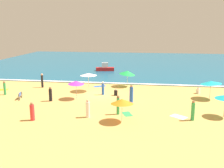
# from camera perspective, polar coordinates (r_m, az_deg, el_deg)

# --- Properties ---
(ground_plane) EXTENTS (60.00, 60.00, 0.00)m
(ground_plane) POSITION_cam_1_polar(r_m,az_deg,el_deg) (31.17, -2.60, -2.38)
(ground_plane) COLOR #E0A856
(ocean_water) EXTENTS (60.00, 44.00, 0.10)m
(ocean_water) POSITION_cam_1_polar(r_m,az_deg,el_deg) (58.39, 2.56, 4.74)
(ocean_water) COLOR #196084
(ocean_water) RESTS_ON ground_plane
(wave_breaker_foam) EXTENTS (57.00, 0.70, 0.01)m
(wave_breaker_foam) POSITION_cam_1_polar(r_m,az_deg,el_deg) (37.17, -0.79, 0.27)
(wave_breaker_foam) COLOR white
(wave_breaker_foam) RESTS_ON ocean_water
(beach_umbrella_0) EXTENTS (2.81, 2.82, 2.36)m
(beach_umbrella_0) POSITION_cam_1_polar(r_m,az_deg,el_deg) (32.50, -5.23, 2.13)
(beach_umbrella_0) COLOR silver
(beach_umbrella_0) RESTS_ON ground_plane
(beach_umbrella_1) EXTENTS (2.70, 2.67, 2.30)m
(beach_umbrella_1) POSITION_cam_1_polar(r_m,az_deg,el_deg) (35.08, 3.41, 2.53)
(beach_umbrella_1) COLOR silver
(beach_umbrella_1) RESTS_ON ground_plane
(beach_umbrella_2) EXTENTS (2.55, 2.55, 2.14)m
(beach_umbrella_2) POSITION_cam_1_polar(r_m,az_deg,el_deg) (29.21, -7.94, 0.33)
(beach_umbrella_2) COLOR silver
(beach_umbrella_2) RESTS_ON ground_plane
(beach_umbrella_4) EXTENTS (2.87, 2.86, 2.18)m
(beach_umbrella_4) POSITION_cam_1_polar(r_m,az_deg,el_deg) (31.03, 20.99, 0.31)
(beach_umbrella_4) COLOR silver
(beach_umbrella_4) RESTS_ON ground_plane
(beach_umbrella_5) EXTENTS (2.37, 2.38, 2.06)m
(beach_umbrella_5) POSITION_cam_1_polar(r_m,az_deg,el_deg) (22.06, 2.24, -3.87)
(beach_umbrella_5) COLOR silver
(beach_umbrella_5) RESTS_ON ground_plane
(parked_bicycle) EXTENTS (0.53, 1.77, 0.76)m
(parked_bicycle) POSITION_cam_1_polar(r_m,az_deg,el_deg) (31.08, -19.63, -2.43)
(parked_bicycle) COLOR black
(parked_bicycle) RESTS_ON ground_plane
(beachgoer_1) EXTENTS (0.55, 0.55, 1.65)m
(beachgoer_1) POSITION_cam_1_polar(r_m,az_deg,el_deg) (23.70, -17.20, -5.92)
(beachgoer_1) COLOR red
(beachgoer_1) RESTS_ON ground_plane
(beachgoer_2) EXTENTS (0.44, 0.44, 1.94)m
(beachgoer_2) POSITION_cam_1_polar(r_m,az_deg,el_deg) (27.93, 4.29, -2.25)
(beachgoer_2) COLOR blue
(beachgoer_2) RESTS_ON ground_plane
(beachgoer_3) EXTENTS (0.45, 0.45, 1.81)m
(beachgoer_3) POSITION_cam_1_polar(r_m,az_deg,el_deg) (23.70, 17.44, -5.67)
(beachgoer_3) COLOR green
(beachgoer_3) RESTS_ON ground_plane
(beachgoer_4) EXTENTS (0.54, 0.54, 0.81)m
(beachgoer_4) POSITION_cam_1_polar(r_m,az_deg,el_deg) (33.37, 18.49, -1.41)
(beachgoer_4) COLOR white
(beachgoer_4) RESTS_ON ground_plane
(beachgoer_5) EXTENTS (0.35, 0.35, 1.62)m
(beachgoer_5) POSITION_cam_1_polar(r_m,az_deg,el_deg) (30.98, -2.02, -0.99)
(beachgoer_5) COLOR blue
(beachgoer_5) RESTS_ON ground_plane
(beachgoer_6) EXTENTS (0.46, 0.46, 1.60)m
(beachgoer_6) POSITION_cam_1_polar(r_m,az_deg,el_deg) (29.16, -13.44, -2.23)
(beachgoer_6) COLOR black
(beachgoer_6) RESTS_ON ground_plane
(beachgoer_7) EXTENTS (0.34, 0.34, 1.81)m
(beachgoer_7) POSITION_cam_1_polar(r_m,az_deg,el_deg) (24.12, 1.34, -4.66)
(beachgoer_7) COLOR green
(beachgoer_7) RESTS_ON ground_plane
(beachgoer_8) EXTENTS (0.42, 0.42, 0.81)m
(beachgoer_8) POSITION_cam_1_polar(r_m,az_deg,el_deg) (30.78, 0.84, -1.90)
(beachgoer_8) COLOR black
(beachgoer_8) RESTS_ON ground_plane
(beachgoer_9) EXTENTS (0.52, 0.52, 1.66)m
(beachgoer_9) POSITION_cam_1_polar(r_m,az_deg,el_deg) (23.48, -5.36, -5.54)
(beachgoer_9) COLOR white
(beachgoer_9) RESTS_ON ground_plane
(beachgoer_10) EXTENTS (0.36, 0.36, 1.91)m
(beachgoer_10) POSITION_cam_1_polar(r_m,az_deg,el_deg) (35.87, -15.16, 0.75)
(beachgoer_10) COLOR black
(beachgoer_10) RESTS_ON ground_plane
(beachgoer_11) EXTENTS (0.41, 0.41, 1.68)m
(beachgoer_11) POSITION_cam_1_polar(r_m,az_deg,el_deg) (33.52, -22.61, -0.83)
(beachgoer_11) COLOR green
(beachgoer_11) RESTS_ON ground_plane
(beach_towel_0) EXTENTS (1.46, 1.21, 0.01)m
(beach_towel_0) POSITION_cam_1_polar(r_m,az_deg,el_deg) (36.44, -22.97, -1.16)
(beach_towel_0) COLOR orange
(beach_towel_0) RESTS_ON ground_plane
(beach_towel_1) EXTENTS (1.26, 1.65, 0.01)m
(beach_towel_1) POSITION_cam_1_polar(r_m,az_deg,el_deg) (24.47, 3.36, -6.63)
(beach_towel_1) COLOR green
(beach_towel_1) RESTS_ON ground_plane
(beach_towel_2) EXTENTS (1.70, 1.61, 0.01)m
(beach_towel_2) POSITION_cam_1_polar(r_m,az_deg,el_deg) (24.51, 14.51, -7.00)
(beach_towel_2) COLOR white
(beach_towel_2) RESTS_ON ground_plane
(beach_towel_3) EXTENTS (1.84, 1.60, 0.01)m
(beach_towel_3) POSITION_cam_1_polar(r_m,az_deg,el_deg) (35.51, -2.71, -0.50)
(beach_towel_3) COLOR blue
(beach_towel_3) RESTS_ON ground_plane
(small_boat_0) EXTENTS (3.42, 1.52, 1.50)m
(small_boat_0) POSITION_cam_1_polar(r_m,az_deg,el_deg) (47.24, -1.56, 3.52)
(small_boat_0) COLOR red
(small_boat_0) RESTS_ON ocean_water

